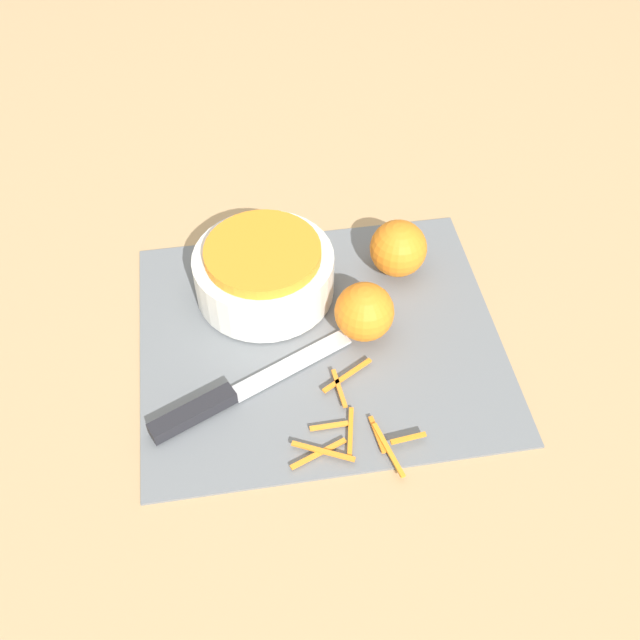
{
  "coord_description": "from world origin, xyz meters",
  "views": [
    {
      "loc": [
        -0.09,
        -0.56,
        0.69
      ],
      "look_at": [
        0.0,
        0.0,
        0.04
      ],
      "focal_mm": 42.0,
      "sensor_mm": 36.0,
      "label": 1
    }
  ],
  "objects": [
    {
      "name": "peel_pile",
      "position": [
        0.01,
        -0.13,
        0.01
      ],
      "size": [
        0.15,
        0.16,
        0.01
      ],
      "color": "orange",
      "rests_on": "cutting_board"
    },
    {
      "name": "orange_left",
      "position": [
        0.11,
        0.1,
        0.04
      ],
      "size": [
        0.07,
        0.07,
        0.07
      ],
      "color": "orange",
      "rests_on": "cutting_board"
    },
    {
      "name": "orange_right",
      "position": [
        0.05,
        -0.0,
        0.04
      ],
      "size": [
        0.07,
        0.07,
        0.07
      ],
      "color": "orange",
      "rests_on": "cutting_board"
    },
    {
      "name": "bowl_speckled",
      "position": [
        -0.06,
        0.08,
        0.04
      ],
      "size": [
        0.17,
        0.17,
        0.07
      ],
      "color": "silver",
      "rests_on": "cutting_board"
    },
    {
      "name": "ground_plane",
      "position": [
        0.0,
        0.0,
        0.0
      ],
      "size": [
        4.0,
        4.0,
        0.0
      ],
      "primitive_type": "plane",
      "color": "tan"
    },
    {
      "name": "knife",
      "position": [
        -0.13,
        -0.08,
        0.01
      ],
      "size": [
        0.24,
        0.12,
        0.02
      ],
      "rotation": [
        0.0,
        0.0,
        0.43
      ],
      "color": "#232328",
      "rests_on": "cutting_board"
    },
    {
      "name": "cutting_board",
      "position": [
        0.0,
        0.0,
        0.0
      ],
      "size": [
        0.42,
        0.37,
        0.01
      ],
      "color": "slate",
      "rests_on": "ground_plane"
    }
  ]
}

